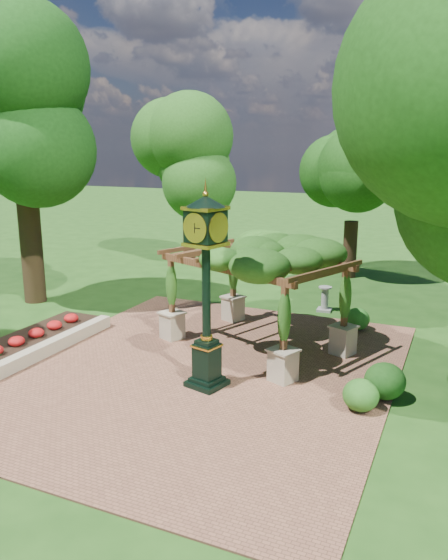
% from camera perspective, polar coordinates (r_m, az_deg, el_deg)
% --- Properties ---
extents(ground, '(120.00, 120.00, 0.00)m').
position_cam_1_polar(ground, '(14.26, -4.18, -10.82)').
color(ground, '#1E4714').
rests_on(ground, ground).
extents(brick_plaza, '(10.00, 12.00, 0.04)m').
position_cam_1_polar(brick_plaza, '(15.06, -2.36, -9.33)').
color(brick_plaza, brown).
rests_on(brick_plaza, ground).
extents(border_wall, '(0.35, 5.00, 0.40)m').
position_cam_1_polar(border_wall, '(17.05, -17.22, -6.50)').
color(border_wall, '#C6B793').
rests_on(border_wall, ground).
extents(flower_bed, '(1.50, 5.00, 0.36)m').
position_cam_1_polar(flower_bed, '(17.65, -19.43, -6.06)').
color(flower_bed, red).
rests_on(flower_bed, ground).
extents(pedestal_clock, '(1.17, 1.17, 4.88)m').
position_cam_1_polar(pedestal_clock, '(13.15, -1.89, 0.55)').
color(pedestal_clock, black).
rests_on(pedestal_clock, brick_plaza).
extents(pergola, '(6.07, 4.96, 3.30)m').
position_cam_1_polar(pergola, '(16.01, 3.28, 2.15)').
color(pergola, '#BFB08E').
rests_on(pergola, brick_plaza).
extents(sundial, '(0.55, 0.55, 0.93)m').
position_cam_1_polar(sundial, '(20.51, 10.49, -2.11)').
color(sundial, '#9B9A92').
rests_on(sundial, ground).
extents(shrub_front, '(0.95, 0.95, 0.74)m').
position_cam_1_polar(shrub_front, '(13.07, 14.10, -11.59)').
color(shrub_front, '#265D1A').
rests_on(shrub_front, brick_plaza).
extents(shrub_mid, '(1.09, 1.09, 0.88)m').
position_cam_1_polar(shrub_mid, '(13.78, 16.46, -10.09)').
color(shrub_mid, '#1C4A14').
rests_on(shrub_mid, brick_plaza).
extents(shrub_back, '(1.04, 1.04, 0.74)m').
position_cam_1_polar(shrub_back, '(18.52, 13.73, -3.99)').
color(shrub_back, '#286B1F').
rests_on(shrub_back, brick_plaza).
extents(tree_west_near, '(4.43, 4.43, 10.75)m').
position_cam_1_polar(tree_west_near, '(22.10, -20.58, 16.57)').
color(tree_west_near, '#382616').
rests_on(tree_west_near, ground).
extents(tree_west_far, '(4.25, 4.25, 7.65)m').
position_cam_1_polar(tree_west_far, '(28.14, -3.78, 12.31)').
color(tree_west_far, '#311D13').
rests_on(tree_west_far, ground).
extents(tree_north, '(3.67, 3.67, 6.76)m').
position_cam_1_polar(tree_north, '(25.63, 13.42, 10.45)').
color(tree_north, '#332014').
rests_on(tree_north, ground).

